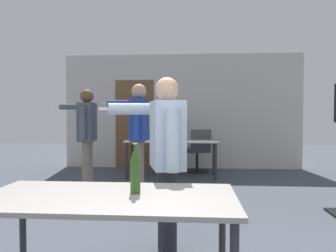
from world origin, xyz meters
TOP-DOWN VIEW (x-y plane):
  - back_wall at (-0.03, 6.13)m, footprint 5.48×0.12m
  - conference_table_near at (-0.29, 0.55)m, footprint 1.64×0.81m
  - conference_table_far at (-0.16, 5.00)m, footprint 1.83×0.70m
  - person_near_casual at (0.01, 1.43)m, footprint 0.85×0.68m
  - person_right_polo at (-0.60, 3.60)m, footprint 0.78×0.63m
  - person_far_watching at (-1.51, 3.82)m, footprint 0.77×0.61m
  - office_chair_side_rolled at (0.38, 5.57)m, footprint 0.59×0.63m
  - office_chair_far_left at (-0.39, 5.60)m, footprint 0.66×0.68m
  - beer_bottle at (-0.12, 0.62)m, footprint 0.07×0.07m
  - drink_cup at (-0.47, 5.15)m, footprint 0.07×0.07m

SIDE VIEW (x-z plane):
  - office_chair_far_left at x=-0.39m, z-range -0.03..0.88m
  - office_chair_side_rolled at x=0.38m, z-range -0.03..0.91m
  - conference_table_far at x=-0.16m, z-range 0.30..1.03m
  - conference_table_near at x=-0.29m, z-range 0.30..1.03m
  - drink_cup at x=-0.47m, z-range 0.73..0.85m
  - beer_bottle at x=-0.12m, z-range 0.72..1.06m
  - person_near_casual at x=0.01m, z-range 0.15..1.74m
  - person_far_watching at x=-1.51m, z-range 0.18..1.84m
  - person_right_polo at x=-0.60m, z-range 0.18..1.91m
  - back_wall at x=-0.03m, z-range -0.01..2.63m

